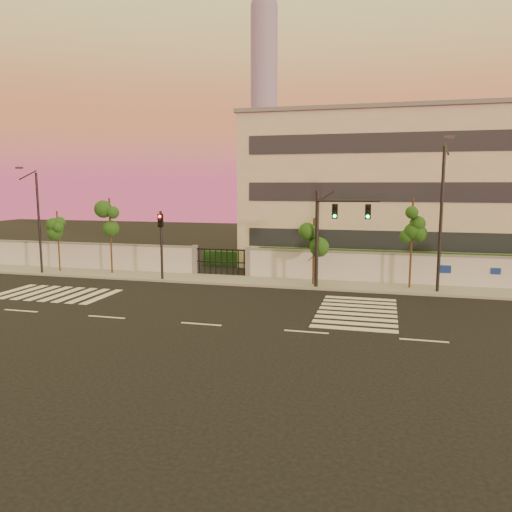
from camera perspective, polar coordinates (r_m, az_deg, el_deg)
name	(u,v)px	position (r m, az deg, el deg)	size (l,w,h in m)	color
ground	(201,324)	(23.87, -6.29, -7.76)	(120.00, 120.00, 0.00)	black
sidewalk	(257,281)	(33.60, 0.08, -2.91)	(60.00, 3.00, 0.15)	gray
perimeter_wall	(263,263)	(34.84, 0.86, -0.86)	(60.00, 0.36, 2.20)	silver
hedge_row	(286,262)	(37.30, 3.44, -0.67)	(41.00, 4.25, 1.80)	#103815
institutional_building	(396,189)	(43.43, 15.68, 7.36)	(24.40, 12.40, 12.25)	beige
distant_skyscraper	(264,92)	(315.12, 0.92, 18.27)	(16.00, 16.00, 118.00)	gray
road_markings	(199,304)	(27.81, -6.59, -5.45)	(57.00, 7.62, 0.02)	silver
street_tree_b	(58,228)	(39.53, -21.69, 3.04)	(1.44, 1.15, 4.62)	#382314
street_tree_c	(110,219)	(37.46, -16.31, 4.12)	(1.56, 1.24, 5.58)	#382314
street_tree_d	(314,236)	(32.10, 6.67, 2.25)	(1.60, 1.27, 4.42)	#382314
street_tree_e	(413,223)	(32.18, 17.46, 3.67)	(1.62, 1.29, 5.74)	#382314
traffic_signal_main	(329,228)	(31.17, 8.39, 3.21)	(3.88, 0.59, 6.15)	black
traffic_signal_secondary	(161,237)	(34.28, -10.79, 2.16)	(0.37, 0.35, 4.78)	black
streetlight_west	(37,218)	(39.25, -23.73, 4.04)	(0.46, 1.86, 7.73)	black
streetlight_east	(442,212)	(31.31, 20.45, 4.76)	(0.55, 2.20, 9.16)	black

